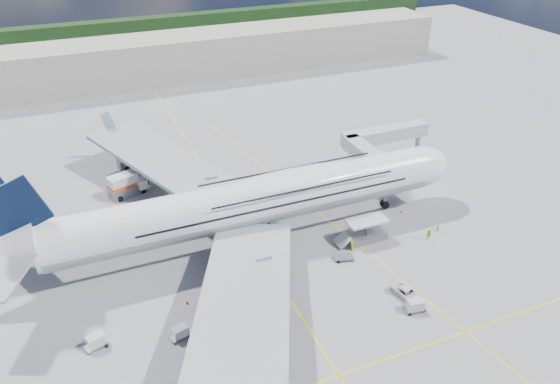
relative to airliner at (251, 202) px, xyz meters
name	(u,v)px	position (x,y,z in m)	size (l,w,h in m)	color
ground	(274,275)	(-0.26, -10.00, -6.87)	(300.00, 300.00, 0.00)	gray
taxi_line_main	(274,275)	(-0.26, -10.00, -6.86)	(0.25, 220.00, 0.01)	yellow
taxi_line_cross	(339,375)	(-0.26, -30.00, -6.86)	(120.00, 0.25, 0.01)	yellow
taxi_line_diag	(328,221)	(13.74, 0.00, -6.86)	(0.25, 100.00, 0.01)	yellow
airliner	(251,202)	(0.00, 0.00, 0.00)	(77.26, 79.15, 23.71)	white
jet_bridge	(378,143)	(29.55, 10.94, -0.02)	(18.80, 12.10, 8.50)	#B7B7BC
cargo_loader	(365,233)	(16.56, -7.11, -5.62)	(8.53, 3.20, 3.67)	silver
terminal	(146,60)	(-0.26, 85.00, -0.87)	(180.00, 16.00, 12.00)	#B2AD9E
tree_line	(231,21)	(39.74, 130.00, -2.87)	(160.00, 6.00, 8.00)	#193814
dolly_row_a	(96,341)	(-25.78, -14.45, -5.91)	(3.15, 2.29, 1.79)	gray
dolly_row_b	(225,308)	(-9.12, -14.11, -6.57)	(2.93, 2.01, 0.39)	gray
dolly_row_c	(260,325)	(-6.13, -19.69, -5.83)	(3.18, 1.90, 1.92)	gray
dolly_back	(180,332)	(-15.84, -16.88, -5.97)	(2.91, 2.03, 1.67)	gray
dolly_nose_far	(415,305)	(14.21, -24.20, -5.93)	(2.95, 1.90, 1.74)	gray
dolly_nose_near	(343,257)	(10.94, -10.44, -6.53)	(3.35, 2.40, 0.44)	gray
baggage_tug	(263,266)	(-1.34, -8.13, -6.20)	(2.64, 1.77, 1.51)	silver
catering_truck_inner	(127,186)	(-16.04, 21.88, -4.89)	(7.53, 4.62, 4.19)	gray
catering_truck_outer	(135,157)	(-12.67, 32.89, -4.85)	(7.62, 3.85, 4.35)	gray
service_van	(407,293)	(14.87, -21.53, -6.18)	(2.29, 4.96, 1.38)	white
crew_nose	(439,226)	(28.81, -9.84, -5.86)	(0.73, 0.48, 2.01)	#A4EC18
crew_loader	(429,235)	(25.80, -11.33, -5.88)	(0.96, 0.74, 1.97)	#BDE718
crew_wing	(243,275)	(-4.72, -9.09, -6.03)	(0.98, 0.41, 1.68)	#BBFF1A
crew_van	(352,246)	(13.27, -8.82, -6.06)	(0.79, 0.52, 1.62)	#A9DD17
crew_tug	(273,283)	(-1.50, -12.61, -5.88)	(1.28, 0.73, 1.97)	#A5FE1A
cone_nose	(401,212)	(26.47, -2.60, -6.63)	(0.39, 0.39, 0.49)	#F03E0C
cone_wing_left_inner	(182,192)	(-6.86, 18.84, -6.58)	(0.47, 0.47, 0.59)	#F03E0C
cone_wing_left_outer	(155,169)	(-9.59, 29.66, -6.59)	(0.46, 0.46, 0.58)	#F03E0C
cone_wing_right_inner	(187,302)	(-13.50, -11.08, -6.60)	(0.44, 0.44, 0.56)	#F03E0C
cone_wing_right_outer	(231,329)	(-9.67, -18.28, -6.58)	(0.47, 0.47, 0.59)	#F03E0C
cone_tail	(55,263)	(-29.52, 5.12, -6.61)	(0.42, 0.42, 0.54)	#F03E0C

